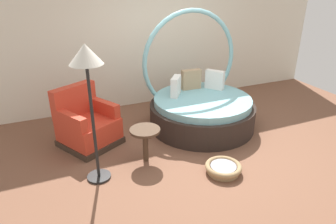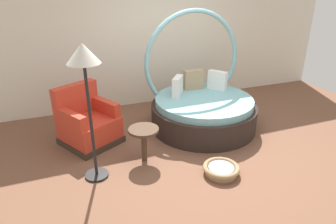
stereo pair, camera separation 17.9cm
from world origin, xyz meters
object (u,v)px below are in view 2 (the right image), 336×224
object	(u,v)px
pet_basket	(221,169)
floor_lamp	(85,67)
side_table	(144,134)
red_armchair	(88,124)
round_daybed	(202,106)

from	to	relation	value
pet_basket	floor_lamp	world-z (taller)	floor_lamp
pet_basket	floor_lamp	distance (m)	2.25
side_table	floor_lamp	xyz separation A→B (m)	(-0.73, -0.15, 1.11)
red_armchair	side_table	xyz separation A→B (m)	(0.70, -0.85, 0.10)
side_table	round_daybed	bearing A→B (deg)	29.89
round_daybed	side_table	distance (m)	1.52
pet_basket	side_table	distance (m)	1.19
round_daybed	side_table	bearing A→B (deg)	-150.11
round_daybed	side_table	size ratio (longest dim) A/B	3.87
red_armchair	pet_basket	xyz separation A→B (m)	(1.58, -1.57, -0.26)
red_armchair	round_daybed	bearing A→B (deg)	-2.73
pet_basket	floor_lamp	size ratio (longest dim) A/B	0.28
red_armchair	side_table	size ratio (longest dim) A/B	2.08
red_armchair	side_table	distance (m)	1.10
round_daybed	side_table	world-z (taller)	round_daybed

